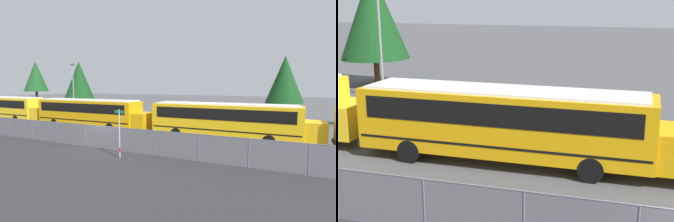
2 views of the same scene
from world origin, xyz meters
The scene contains 3 objects.
school_bus_1 centered at (-6.82, 6.41, 1.88)m, with size 13.79×2.55×3.16m.
light_pole centered at (-18.34, 15.49, 4.37)m, with size 0.60×0.24×7.98m.
tree_0 centered at (-21.81, 20.32, 5.50)m, with size 5.21×5.21×8.89m.
Camera 2 is at (-1.57, -11.39, 6.81)m, focal length 50.00 mm.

